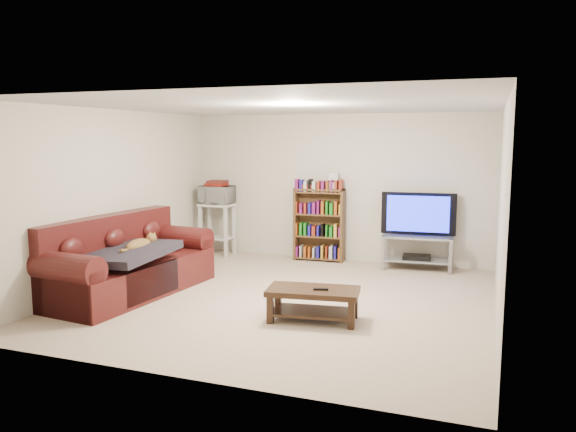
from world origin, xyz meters
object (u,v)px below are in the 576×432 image
at_px(coffee_table, 313,298).
at_px(tv_stand, 417,247).
at_px(sofa, 125,267).
at_px(bookshelf, 319,224).

relative_size(coffee_table, tv_stand, 0.98).
distance_m(sofa, bookshelf, 3.30).
distance_m(sofa, tv_stand, 4.33).
height_order(coffee_table, tv_stand, tv_stand).
distance_m(coffee_table, tv_stand, 2.99).
xyz_separation_m(coffee_table, bookshelf, (-0.83, 2.98, 0.36)).
xyz_separation_m(tv_stand, bookshelf, (-1.60, 0.09, 0.26)).
bearing_deg(coffee_table, bookshelf, 97.64).
distance_m(tv_stand, bookshelf, 1.62).
xyz_separation_m(sofa, coffee_table, (2.65, -0.24, -0.09)).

